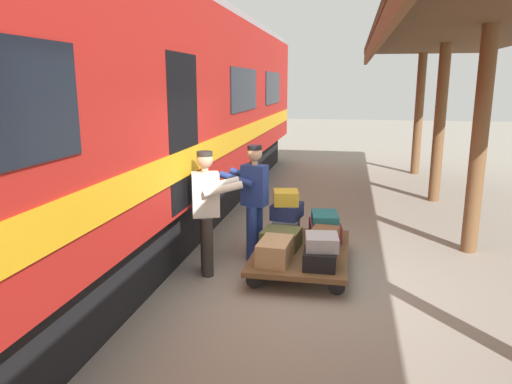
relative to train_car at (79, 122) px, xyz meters
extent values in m
plane|color=gray|center=(-3.29, 0.00, -2.06)|extent=(60.00, 60.00, 0.00)
cylinder|color=brown|center=(-5.52, -8.48, -0.36)|extent=(0.24, 0.24, 3.40)
cylinder|color=brown|center=(-5.52, -5.09, -0.36)|extent=(0.24, 0.24, 3.40)
cylinder|color=brown|center=(-5.52, -1.70, -0.36)|extent=(0.24, 0.24, 3.40)
cube|color=brown|center=(-3.97, 0.00, 1.19)|extent=(0.08, 17.76, 0.30)
cube|color=#B21E19|center=(0.00, 0.00, 0.29)|extent=(3.00, 20.76, 2.90)
cube|color=black|center=(0.00, 0.00, -1.61)|extent=(2.55, 19.72, 0.90)
cube|color=gold|center=(-1.51, 0.00, -0.51)|extent=(0.03, 20.34, 0.36)
cube|color=black|center=(-1.51, -7.27, 0.39)|extent=(0.02, 2.28, 0.84)
cube|color=black|center=(-1.51, -3.63, 0.39)|extent=(0.02, 2.28, 0.84)
cube|color=black|center=(-1.45, 0.00, -0.11)|extent=(0.12, 1.10, 2.00)
cube|color=brown|center=(-3.01, -0.50, -1.82)|extent=(1.31, 2.02, 0.07)
cylinder|color=black|center=(-3.54, 0.31, -1.96)|extent=(0.21, 0.05, 0.21)
cylinder|color=black|center=(-2.49, 0.31, -1.96)|extent=(0.21, 0.05, 0.21)
cylinder|color=black|center=(-3.54, -1.30, -1.96)|extent=(0.21, 0.05, 0.21)
cylinder|color=black|center=(-2.49, -1.30, -1.96)|extent=(0.21, 0.05, 0.21)
cube|color=maroon|center=(-3.31, -0.50, -1.70)|extent=(0.46, 0.61, 0.16)
cube|color=black|center=(-3.31, 0.06, -1.67)|extent=(0.42, 0.64, 0.23)
cube|color=maroon|center=(-3.31, -1.05, -1.66)|extent=(0.53, 0.66, 0.25)
cube|color=brown|center=(-2.72, -0.50, -1.65)|extent=(0.56, 0.55, 0.27)
cube|color=tan|center=(-2.72, 0.06, -1.63)|extent=(0.43, 0.65, 0.29)
cube|color=#4C515B|center=(-2.72, -1.05, -1.64)|extent=(0.40, 0.62, 0.28)
cube|color=#9EA0A5|center=(-3.32, 0.07, -1.47)|extent=(0.46, 0.49, 0.18)
cube|color=navy|center=(-2.73, -1.06, -1.38)|extent=(0.48, 0.55, 0.23)
cube|color=gold|center=(-2.71, -1.03, -1.17)|extent=(0.43, 0.46, 0.21)
cube|color=brown|center=(-3.32, -0.49, -1.54)|extent=(0.42, 0.54, 0.15)
cube|color=#1E666B|center=(-3.30, -1.05, -1.46)|extent=(0.45, 0.60, 0.15)
cylinder|color=navy|center=(-2.31, -0.86, -1.65)|extent=(0.16, 0.16, 0.82)
cylinder|color=navy|center=(-2.26, -0.67, -1.65)|extent=(0.16, 0.16, 0.82)
cube|color=navy|center=(-2.28, -0.76, -0.94)|extent=(0.40, 0.30, 0.60)
cylinder|color=tan|center=(-2.28, -0.76, -0.61)|extent=(0.09, 0.09, 0.06)
sphere|color=tan|center=(-2.28, -0.76, -0.47)|extent=(0.22, 0.22, 0.22)
cylinder|color=black|center=(-2.28, -0.76, -0.39)|extent=(0.21, 0.21, 0.06)
cylinder|color=navy|center=(-2.11, -0.97, -0.84)|extent=(0.54, 0.23, 0.21)
cylinder|color=navy|center=(-2.03, -0.66, -0.84)|extent=(0.54, 0.23, 0.21)
cylinder|color=#332D28|center=(-1.79, 0.05, -1.65)|extent=(0.16, 0.16, 0.82)
cylinder|color=#332D28|center=(-1.72, -0.14, -1.65)|extent=(0.16, 0.16, 0.82)
cube|color=silver|center=(-1.75, -0.05, -0.94)|extent=(0.42, 0.34, 0.60)
cylinder|color=tan|center=(-1.75, -0.05, -0.61)|extent=(0.09, 0.09, 0.06)
sphere|color=tan|center=(-1.75, -0.05, -0.47)|extent=(0.22, 0.22, 0.22)
cylinder|color=#332D28|center=(-1.75, -0.05, -0.39)|extent=(0.21, 0.21, 0.06)
cylinder|color=silver|center=(-2.02, 0.02, -0.84)|extent=(0.53, 0.29, 0.21)
cylinder|color=silver|center=(-1.90, -0.28, -0.84)|extent=(0.53, 0.29, 0.21)
camera|label=1|loc=(-3.62, 5.96, 0.51)|focal=33.67mm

